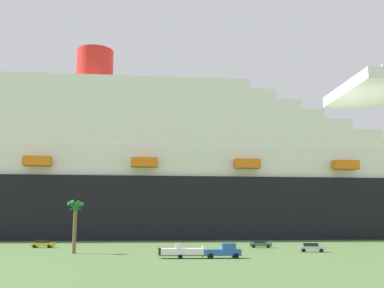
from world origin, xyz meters
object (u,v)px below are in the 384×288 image
(parked_car_silver_sedan, at_px, (312,247))
(parked_car_green_wagon, at_px, (261,244))
(palm_tree, at_px, (75,213))
(small_boat_on_trailer, at_px, (187,252))
(parked_car_yellow_taxi, at_px, (43,244))
(cruise_ship, at_px, (180,178))
(pickup_truck, at_px, (224,251))

(parked_car_silver_sedan, bearing_deg, parked_car_green_wagon, 116.34)
(palm_tree, relative_size, parked_car_green_wagon, 1.88)
(small_boat_on_trailer, relative_size, parked_car_yellow_taxi, 1.87)
(cruise_ship, bearing_deg, palm_tree, -101.96)
(pickup_truck, relative_size, parked_car_silver_sedan, 1.17)
(parked_car_yellow_taxi, xyz_separation_m, parked_car_green_wagon, (46.32, -0.12, 0.00))
(pickup_truck, height_order, small_boat_on_trailer, pickup_truck)
(pickup_truck, bearing_deg, parked_car_green_wagon, 71.32)
(cruise_ship, xyz_separation_m, parked_car_green_wagon, (18.85, -57.95, -19.78))
(palm_tree, xyz_separation_m, parked_car_silver_sedan, (42.13, 3.94, -6.09))
(pickup_truck, xyz_separation_m, palm_tree, (-25.16, 10.79, 5.88))
(cruise_ship, distance_m, parked_car_silver_sedan, 79.37)
(parked_car_yellow_taxi, bearing_deg, cruise_ship, 64.59)
(cruise_ship, height_order, parked_car_yellow_taxi, cruise_ship)
(small_boat_on_trailer, height_order, parked_car_green_wagon, small_boat_on_trailer)
(small_boat_on_trailer, bearing_deg, palm_tree, 150.45)
(parked_car_green_wagon, bearing_deg, parked_car_silver_sedan, -63.66)
(parked_car_silver_sedan, bearing_deg, small_boat_on_trailer, -146.13)
(palm_tree, distance_m, parked_car_silver_sedan, 42.75)
(parked_car_yellow_taxi, relative_size, parked_car_green_wagon, 0.97)
(cruise_ship, relative_size, parked_car_green_wagon, 55.65)
(pickup_truck, distance_m, parked_car_silver_sedan, 22.47)
(palm_tree, distance_m, parked_car_green_wagon, 39.98)
(pickup_truck, distance_m, small_boat_on_trailer, 5.51)
(cruise_ship, height_order, parked_car_silver_sedan, cruise_ship)
(small_boat_on_trailer, xyz_separation_m, parked_car_green_wagon, (15.35, 29.48, -0.12))
(pickup_truck, xyz_separation_m, small_boat_on_trailer, (-5.50, -0.36, -0.08))
(cruise_ship, relative_size, parked_car_yellow_taxi, 57.35)
(small_boat_on_trailer, relative_size, palm_tree, 0.96)
(parked_car_green_wagon, bearing_deg, small_boat_on_trailer, -117.50)
(cruise_ship, relative_size, palm_tree, 29.61)
(pickup_truck, bearing_deg, cruise_ship, 95.90)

